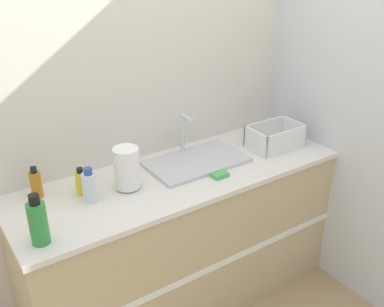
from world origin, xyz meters
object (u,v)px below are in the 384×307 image
(bottle_yellow, at_px, (81,182))
(sink, at_px, (196,160))
(bottle_clear, at_px, (90,187))
(bottle_green, at_px, (38,222))
(bottle_amber, at_px, (36,184))
(paper_towel_roll, at_px, (127,168))
(dish_rack, at_px, (275,139))

(bottle_yellow, bearing_deg, sink, -3.33)
(sink, relative_size, bottle_clear, 3.13)
(bottle_green, bearing_deg, bottle_amber, 75.29)
(sink, relative_size, bottle_amber, 3.38)
(bottle_amber, relative_size, bottle_yellow, 1.14)
(sink, distance_m, paper_towel_roll, 0.48)
(dish_rack, bearing_deg, bottle_amber, 170.62)
(sink, xyz_separation_m, bottle_yellow, (-0.69, 0.04, 0.05))
(dish_rack, xyz_separation_m, bottle_green, (-1.53, -0.15, 0.05))
(sink, distance_m, bottle_clear, 0.68)
(dish_rack, height_order, bottle_amber, bottle_amber)
(dish_rack, relative_size, bottle_clear, 1.80)
(bottle_yellow, bearing_deg, paper_towel_roll, -19.49)
(paper_towel_roll, bearing_deg, bottle_amber, 157.35)
(sink, height_order, dish_rack, sink)
(bottle_green, bearing_deg, bottle_yellow, 43.75)
(dish_rack, xyz_separation_m, bottle_amber, (-1.42, 0.24, 0.02))
(bottle_clear, xyz_separation_m, bottle_green, (-0.31, -0.20, 0.02))
(paper_towel_roll, distance_m, bottle_amber, 0.46)
(bottle_green, bearing_deg, sink, 14.16)
(bottle_yellow, xyz_separation_m, bottle_green, (-0.30, -0.29, 0.04))
(sink, xyz_separation_m, paper_towel_roll, (-0.46, -0.04, 0.10))
(bottle_green, bearing_deg, dish_rack, 5.73)
(sink, bearing_deg, bottle_amber, 171.17)
(sink, relative_size, bottle_yellow, 3.87)
(dish_rack, distance_m, bottle_clear, 1.21)
(bottle_clear, relative_size, bottle_green, 0.77)
(dish_rack, height_order, bottle_yellow, bottle_yellow)
(paper_towel_roll, bearing_deg, dish_rack, -3.31)
(paper_towel_roll, bearing_deg, bottle_green, -158.19)
(sink, distance_m, dish_rack, 0.54)
(dish_rack, distance_m, bottle_amber, 1.44)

